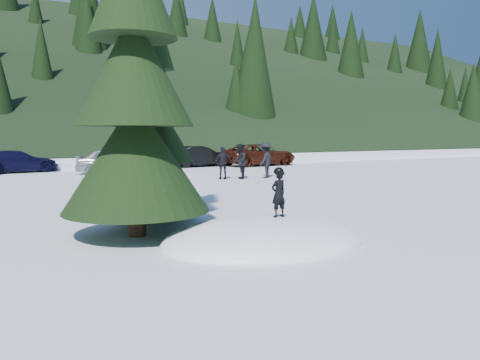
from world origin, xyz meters
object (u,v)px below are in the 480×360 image
adult_2 (266,160)px  car_6 (259,155)px  adult_0 (240,161)px  car_3 (17,161)px  spruce_tall (134,84)px  adult_1 (223,163)px  spruce_short (159,140)px  child_skier (279,194)px  car_4 (116,161)px  car_5 (199,156)px

adult_2 → car_6: adult_2 is taller
adult_0 → car_3: bearing=-105.7°
spruce_tall → adult_1: (7.41, 10.59, -2.51)m
spruce_short → adult_0: (7.22, 8.97, -1.22)m
adult_0 → child_skier: bearing=4.7°
spruce_short → spruce_tall: bearing=-125.5°
adult_1 → car_6: size_ratio=0.30×
spruce_short → child_skier: (1.58, -3.15, -1.13)m
spruce_tall → car_4: 17.00m
adult_1 → car_4: 7.00m
car_3 → car_6: size_ratio=0.81×
spruce_short → car_4: bearing=80.4°
adult_2 → car_4: 8.69m
child_skier → car_5: size_ratio=0.23×
spruce_short → car_4: (2.54, 15.02, -1.38)m
child_skier → car_4: (0.96, 18.17, -0.26)m
spruce_tall → car_5: bearing=62.8°
car_3 → car_4: (4.82, -3.56, 0.08)m
adult_1 → car_6: 10.33m
child_skier → adult_0: (5.64, 12.12, -0.10)m
car_3 → car_5: size_ratio=1.03×
adult_0 → car_3: (-9.50, 9.61, -0.24)m
spruce_tall → child_skier: (2.58, -1.75, -2.34)m
spruce_tall → adult_2: spruce_tall is taller
adult_1 → car_3: adult_1 is taller
spruce_tall → spruce_short: bearing=54.5°
child_skier → adult_1: 13.25m
child_skier → adult_1: (4.83, 12.34, -0.17)m
car_5 → adult_2: bearing=174.4°
spruce_tall → child_skier: 3.90m
spruce_tall → adult_0: (8.22, 10.37, -2.44)m
car_4 → car_5: (6.44, 2.97, -0.01)m
adult_2 → car_6: (4.48, 8.13, -0.16)m
spruce_short → car_6: size_ratio=0.98×
adult_1 → car_4: (-3.86, 5.83, -0.09)m
spruce_short → car_5: (8.98, 17.99, -1.39)m
spruce_short → car_5: spruce_short is taller
adult_0 → car_6: size_ratio=0.32×
spruce_short → car_4: size_ratio=1.27×
adult_0 → spruce_short: bearing=-9.2°
car_5 → car_6: car_6 is taller
adult_1 → car_6: bearing=-113.8°
car_3 → car_4: car_4 is taller
spruce_short → car_3: spruce_short is taller
spruce_short → child_skier: bearing=-63.3°
car_3 → car_5: bearing=-100.9°
adult_2 → car_5: size_ratio=0.43×
adult_2 → car_5: bearing=-128.5°
car_4 → car_3: bearing=75.4°
spruce_tall → adult_2: size_ratio=4.66×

